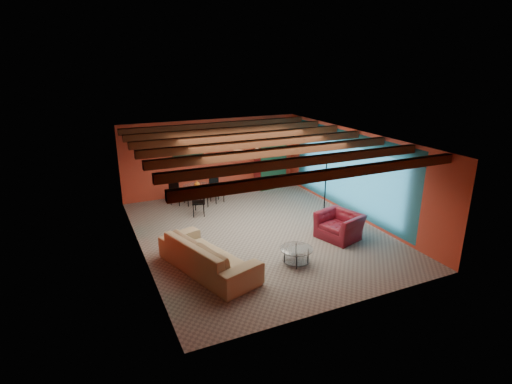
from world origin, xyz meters
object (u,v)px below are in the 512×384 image
coffee_table (296,256)px  potted_plant (271,130)px  armchair (339,226)px  vase (197,175)px  floor_lamp (325,187)px  sofa (208,255)px  armoire (270,162)px  dining_table (197,193)px

coffee_table → potted_plant: potted_plant is taller
armchair → vase: vase is taller
floor_lamp → armchair: bearing=-107.7°
coffee_table → potted_plant: bearing=69.4°
sofa → coffee_table: sofa is taller
armchair → vase: 4.94m
armchair → potted_plant: potted_plant is taller
armoire → floor_lamp: size_ratio=1.00×
armoire → sofa: bearing=-138.0°
coffee_table → floor_lamp: bearing=44.3°
armchair → dining_table: 4.89m
floor_lamp → sofa: bearing=-159.2°
armoire → coffee_table: bearing=-119.6°
dining_table → potted_plant: size_ratio=4.09×
dining_table → potted_plant: bearing=17.1°
dining_table → potted_plant: potted_plant is taller
sofa → armoire: size_ratio=1.38×
potted_plant → vase: bearing=-162.9°
floor_lamp → vase: floor_lamp is taller
potted_plant → coffee_table: bearing=-110.6°
sofa → potted_plant: bearing=-57.0°
floor_lamp → dining_table: bearing=142.2°
sofa → armoire: armoire is taller
armchair → floor_lamp: 1.62m
coffee_table → vase: size_ratio=4.05×
sofa → floor_lamp: size_ratio=1.38×
armchair → floor_lamp: bearing=145.1°
armoire → potted_plant: (0.00, 0.00, 1.22)m
sofa → vase: vase is taller
sofa → armoire: (4.19, 5.18, 0.59)m
coffee_table → vase: vase is taller
armoire → potted_plant: bearing=0.0°
sofa → vase: bearing=-31.5°
coffee_table → potted_plant: 6.46m
vase → potted_plant: bearing=17.1°
potted_plant → vase: potted_plant is taller
armchair → potted_plant: bearing=158.8°
armchair → armoire: 5.01m
coffee_table → floor_lamp: (2.27, 2.21, 0.78)m
armoire → floor_lamp: bearing=-97.2°
armoire → armchair: bearing=-103.0°
armoire → potted_plant: 1.22m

